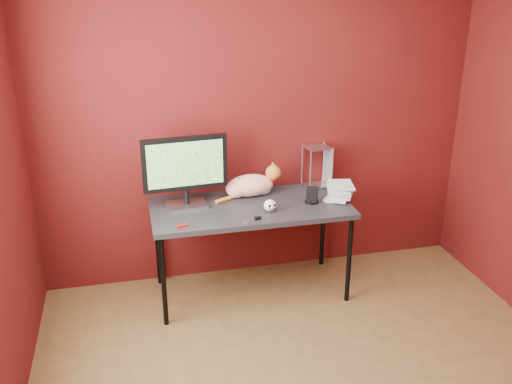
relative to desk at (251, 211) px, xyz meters
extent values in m
cube|color=#4B0E0E|center=(0.15, 0.38, 0.60)|extent=(3.50, 0.02, 2.60)
cube|color=black|center=(0.00, 0.00, 0.03)|extent=(1.50, 0.70, 0.04)
cylinder|color=black|center=(-0.70, -0.30, -0.34)|extent=(0.04, 0.04, 0.71)
cylinder|color=black|center=(0.70, -0.30, -0.34)|extent=(0.04, 0.04, 0.71)
cylinder|color=black|center=(-0.70, 0.30, -0.34)|extent=(0.04, 0.04, 0.71)
cylinder|color=black|center=(0.70, 0.30, -0.34)|extent=(0.04, 0.04, 0.71)
cube|color=#ABAAAF|center=(-0.47, 0.09, 0.06)|extent=(0.31, 0.22, 0.02)
cylinder|color=black|center=(-0.47, 0.09, 0.13)|extent=(0.04, 0.04, 0.12)
cube|color=black|center=(-0.47, 0.09, 0.39)|extent=(0.63, 0.09, 0.40)
cube|color=#175416|center=(-0.47, 0.09, 0.39)|extent=(0.56, 0.05, 0.34)
ellipsoid|color=orange|center=(0.04, 0.19, 0.14)|extent=(0.38, 0.21, 0.17)
ellipsoid|color=orange|center=(-0.07, 0.19, 0.12)|extent=(0.18, 0.17, 0.14)
sphere|color=white|center=(0.15, 0.20, 0.11)|extent=(0.12, 0.12, 0.12)
sphere|color=orange|center=(0.23, 0.20, 0.22)|extent=(0.12, 0.12, 0.12)
cone|color=orange|center=(0.23, 0.17, 0.28)|extent=(0.04, 0.04, 0.05)
cone|color=orange|center=(0.23, 0.23, 0.28)|extent=(0.04, 0.04, 0.05)
cylinder|color=red|center=(0.21, 0.20, 0.18)|extent=(0.09, 0.09, 0.01)
cylinder|color=orange|center=(-0.16, 0.13, 0.07)|extent=(0.19, 0.12, 0.03)
ellipsoid|color=white|center=(0.12, -0.14, 0.10)|extent=(0.09, 0.09, 0.09)
ellipsoid|color=black|center=(0.10, -0.18, 0.11)|extent=(0.02, 0.01, 0.03)
ellipsoid|color=black|center=(0.13, -0.18, 0.11)|extent=(0.02, 0.01, 0.03)
cube|color=black|center=(0.12, -0.18, 0.08)|extent=(0.05, 0.01, 0.00)
cylinder|color=black|center=(0.47, -0.05, 0.06)|extent=(0.10, 0.10, 0.02)
cube|color=black|center=(0.47, -0.05, 0.12)|extent=(0.11, 0.10, 0.10)
imported|color=beige|center=(0.63, 0.04, 0.17)|extent=(0.28, 0.30, 0.24)
imported|color=beige|center=(0.63, 0.04, 0.41)|extent=(0.27, 0.29, 0.24)
imported|color=beige|center=(0.63, 0.04, 0.65)|extent=(0.26, 0.29, 0.24)
imported|color=beige|center=(0.63, 0.04, 0.89)|extent=(0.24, 0.28, 0.24)
imported|color=beige|center=(0.63, 0.04, 1.12)|extent=(0.22, 0.27, 0.24)
cylinder|color=#ABAAAF|center=(0.52, 0.19, 0.22)|extent=(0.01, 0.01, 0.34)
cylinder|color=#ABAAAF|center=(0.71, 0.19, 0.22)|extent=(0.01, 0.01, 0.34)
cylinder|color=#ABAAAF|center=(0.52, 0.36, 0.22)|extent=(0.01, 0.01, 0.34)
cylinder|color=#ABAAAF|center=(0.71, 0.36, 0.22)|extent=(0.01, 0.01, 0.34)
cube|color=#ABAAAF|center=(0.62, 0.27, 0.06)|extent=(0.22, 0.18, 0.01)
cube|color=#ABAAAF|center=(0.62, 0.27, 0.38)|extent=(0.22, 0.18, 0.01)
cube|color=#A1120C|center=(-0.55, -0.27, 0.06)|extent=(0.08, 0.05, 0.02)
cube|color=black|center=(-0.01, -0.26, 0.06)|extent=(0.05, 0.03, 0.02)
cylinder|color=#ABAAAF|center=(-0.09, -0.29, 0.05)|extent=(0.05, 0.05, 0.00)
camera|label=1|loc=(-0.86, -3.87, 1.74)|focal=40.00mm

